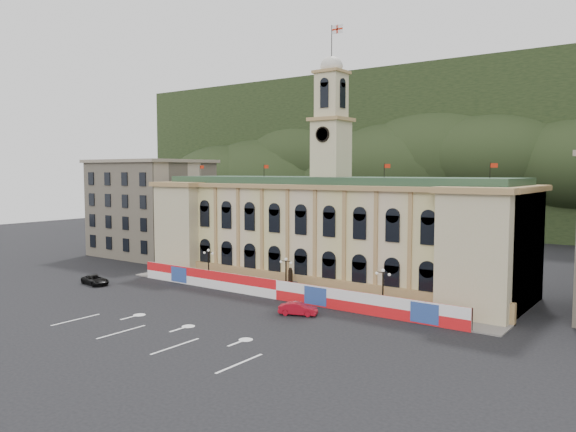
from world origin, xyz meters
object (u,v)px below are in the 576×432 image
Objects in this scene: lamp_center at (286,273)px; red_sedan at (298,309)px; statue at (290,286)px; black_suv at (95,280)px.

red_sedan is (6.73, -6.81, -2.34)m from lamp_center.
statue reaches higher than red_sedan.
statue is 2.14m from lamp_center.
lamp_center is 28.86m from black_suv.
black_suv is (-33.65, -3.31, -0.03)m from red_sedan.
red_sedan is 0.89× the size of black_suv.
red_sedan is at bearing -49.25° from statue.
statue is 0.72× the size of lamp_center.
lamp_center is (0.00, -1.00, 1.89)m from statue.
red_sedan is at bearing -45.34° from lamp_center.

